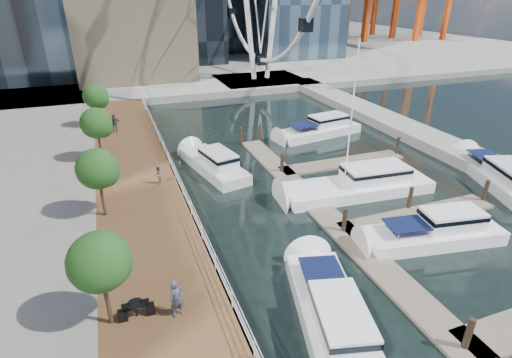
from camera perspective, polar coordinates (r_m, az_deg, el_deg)
The scene contains 14 objects.
ground at distance 20.50m, azimuth 17.15°, elevation -20.53°, with size 520.00×520.00×0.00m, color black.
boardwalk at distance 29.20m, azimuth -15.91°, elevation -4.00°, with size 6.00×60.00×1.00m, color brown.
seawall at distance 29.45m, azimuth -10.13°, elevation -3.09°, with size 0.25×60.00×1.00m, color #595954.
land_far at distance 113.97m, azimuth -15.87°, elevation 17.54°, with size 200.00×114.00×1.00m, color gray.
breakwater at distance 45.08m, azimuth 22.92°, elevation 5.47°, with size 4.00×60.00×1.00m, color gray.
pier at distance 68.53m, azimuth 0.65°, elevation 13.75°, with size 14.00×12.00×1.00m, color gray.
railing at distance 28.97m, azimuth -10.47°, elevation -1.34°, with size 0.10×60.00×1.05m, color white, non-canonical shape.
floating_docks at distance 30.68m, azimuth 18.39°, elevation -2.87°, with size 16.00×34.00×2.60m.
street_trees at distance 26.70m, azimuth -21.75°, elevation 1.34°, with size 2.60×42.60×4.60m.
yacht_foreground at distance 27.74m, azimuth 23.83°, elevation -8.22°, with size 2.56×9.54×2.15m, color white, non-canonical shape.
pedestrian_near at distance 18.86m, azimuth -11.27°, elevation -16.38°, with size 0.69×0.45×1.89m, color #43485A.
pedestrian_mid at distance 30.90m, azimuth -13.84°, elevation 0.57°, with size 0.74×0.58×1.53m, color #7C6256.
pedestrian_far at distance 43.88m, azimuth -19.54°, elevation 7.52°, with size 1.12×0.46×1.90m, color #2D3139.
moored_yachts at distance 31.59m, azimuth 15.20°, elevation -2.59°, with size 26.67×36.98×11.50m.
Camera 1 is at (-9.98, -10.68, 14.37)m, focal length 28.00 mm.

